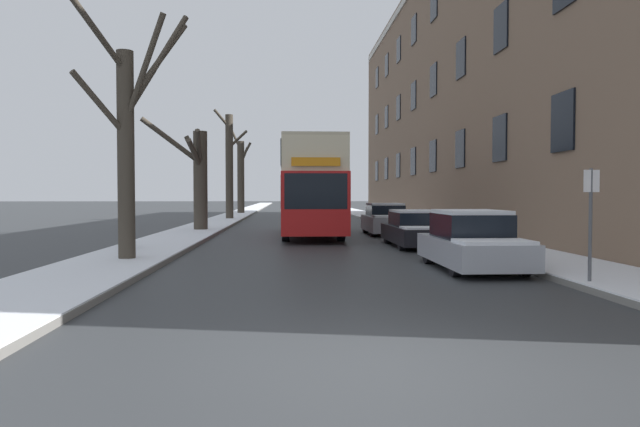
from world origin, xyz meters
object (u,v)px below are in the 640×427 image
Objects in this scene: bare_tree_left_1 at (198,176)px; pedestrian_left_sidewalk at (128,224)px; double_decker_bus at (310,184)px; bare_tree_left_0 at (128,137)px; bare_tree_left_3 at (241,174)px; bare_tree_left_2 at (229,165)px; parked_car_0 at (472,242)px; street_sign_post at (591,220)px; parked_car_2 at (385,220)px; parked_car_1 at (415,230)px.

bare_tree_left_1 reaches higher than pedestrian_left_sidewalk.
pedestrian_left_sidewalk is (-6.17, -7.33, -1.46)m from double_decker_bus.
bare_tree_left_1 is (-0.14, 12.98, -0.61)m from bare_tree_left_0.
bare_tree_left_3 is at bearing 90.22° from bare_tree_left_0.
pedestrian_left_sidewalk is at bearing -92.18° from bare_tree_left_2.
parked_car_0 is 1.74× the size of street_sign_post.
bare_tree_left_1 is at bearing 167.99° from parked_car_2.
bare_tree_left_0 is 26.48m from bare_tree_left_2.
street_sign_post is (4.96, -15.04, -1.00)m from double_decker_bus.
bare_tree_left_2 is at bearing 112.21° from parked_car_1.
bare_tree_left_1 reaches higher than parked_car_0.
bare_tree_left_2 is at bearing 107.54° from parked_car_0.
street_sign_post is at bearing -71.76° from double_decker_bus.
bare_tree_left_1 is 0.55× the size of double_decker_bus.
bare_tree_left_0 is 1.52× the size of parked_car_1.
parked_car_1 is at bearing 28.02° from bare_tree_left_0.
parked_car_0 is at bearing -77.46° from bare_tree_left_3.
bare_tree_left_1 is 20.56m from street_sign_post.
bare_tree_left_0 reaches higher than pedestrian_left_sidewalk.
bare_tree_left_3 is at bearing 63.43° from pedestrian_left_sidewalk.
pedestrian_left_sidewalk is at bearing -130.10° from double_decker_bus.
bare_tree_left_3 reaches higher than double_decker_bus.
bare_tree_left_1 is at bearing -90.84° from bare_tree_left_2.
parked_car_0 is at bearing -58.10° from bare_tree_left_1.
parked_car_0 is 2.48× the size of pedestrian_left_sidewalk.
double_decker_bus is (5.28, -16.12, -1.70)m from bare_tree_left_2.
bare_tree_left_2 is 0.89× the size of bare_tree_left_3.
bare_tree_left_2 is at bearing 62.33° from pedestrian_left_sidewalk.
pedestrian_left_sidewalk is at bearing -94.00° from bare_tree_left_1.
parked_car_0 is at bearing -90.00° from parked_car_2.
parked_car_2 is (9.07, -1.93, -2.14)m from bare_tree_left_1.
bare_tree_left_0 reaches higher than parked_car_0.
bare_tree_left_3 is 2.16× the size of parked_car_2.
double_decker_bus is 4.03m from parked_car_2.
street_sign_post is at bearing -76.62° from bare_tree_left_3.
double_decker_bus is at bearing -71.87° from bare_tree_left_2.
bare_tree_left_2 is 29.63m from parked_car_0.
pedestrian_left_sidewalk is 0.70× the size of street_sign_post.
street_sign_post is (1.37, -3.09, 0.70)m from parked_car_0.
bare_tree_left_3 is 5.37× the size of pedestrian_left_sidewalk.
parked_car_1 is 9.92m from pedestrian_left_sidewalk.
parked_car_0 is 1.00× the size of parked_car_2.
bare_tree_left_0 is at bearing -100.00° from pedestrian_left_sidewalk.
bare_tree_left_1 is 13.56m from bare_tree_left_2.
parked_car_2 is at bearing -60.11° from bare_tree_left_2.
bare_tree_left_0 reaches higher than bare_tree_left_1.
double_decker_bus is at bearing 62.73° from bare_tree_left_0.
bare_tree_left_0 is 9.48m from parked_car_0.
bare_tree_left_1 is 9.51m from parked_car_2.
parked_car_2 is (8.93, 11.05, -2.75)m from bare_tree_left_0.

